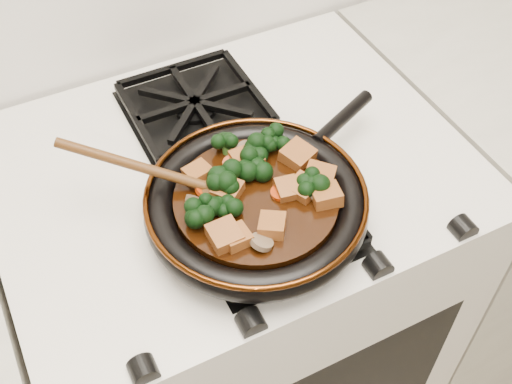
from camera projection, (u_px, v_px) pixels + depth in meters
name	position (u px, v px, depth m)	size (l,w,h in m)	color
stove	(236.00, 308.00, 1.38)	(0.76, 0.60, 0.90)	silver
burner_grate_front	(269.00, 218.00, 0.95)	(0.23, 0.23, 0.03)	black
burner_grate_back	(195.00, 106.00, 1.11)	(0.23, 0.23, 0.03)	black
skillet	(257.00, 203.00, 0.93)	(0.43, 0.33, 0.05)	black
braising_sauce	(256.00, 202.00, 0.92)	(0.24, 0.24, 0.02)	black
tofu_cube_0	(198.00, 173.00, 0.94)	(0.04, 0.03, 0.02)	brown
tofu_cube_1	(326.00, 196.00, 0.91)	(0.04, 0.04, 0.02)	brown
tofu_cube_2	(237.00, 237.00, 0.86)	(0.04, 0.04, 0.02)	brown
tofu_cube_3	(272.00, 225.00, 0.87)	(0.04, 0.04, 0.02)	brown
tofu_cube_4	(225.00, 236.00, 0.86)	(0.04, 0.04, 0.02)	brown
tofu_cube_5	(287.00, 190.00, 0.92)	(0.04, 0.03, 0.02)	brown
tofu_cube_6	(297.00, 155.00, 0.96)	(0.04, 0.04, 0.02)	brown
tofu_cube_7	(319.00, 178.00, 0.93)	(0.04, 0.04, 0.02)	brown
tofu_cube_8	(247.00, 160.00, 0.95)	(0.04, 0.04, 0.02)	brown
tofu_cube_9	(303.00, 188.00, 0.92)	(0.04, 0.04, 0.02)	brown
tofu_cube_10	(228.00, 191.00, 0.92)	(0.04, 0.04, 0.02)	brown
broccoli_floret_0	(252.00, 153.00, 0.96)	(0.06, 0.06, 0.06)	black
broccoli_floret_1	(200.00, 214.00, 0.88)	(0.06, 0.06, 0.05)	black
broccoli_floret_2	(310.00, 186.00, 0.92)	(0.06, 0.06, 0.05)	black
broccoli_floret_3	(225.00, 210.00, 0.89)	(0.06, 0.06, 0.05)	black
broccoli_floret_4	(226.00, 181.00, 0.92)	(0.06, 0.06, 0.06)	black
broccoli_floret_5	(226.00, 148.00, 0.97)	(0.05, 0.05, 0.05)	black
broccoli_floret_6	(273.00, 143.00, 0.97)	(0.05, 0.05, 0.06)	black
broccoli_floret_7	(262.00, 151.00, 0.97)	(0.05, 0.05, 0.05)	black
broccoli_floret_8	(221.00, 186.00, 0.91)	(0.06, 0.06, 0.06)	black
broccoli_floret_9	(254.00, 169.00, 0.94)	(0.06, 0.06, 0.05)	black
carrot_coin_0	(224.00, 233.00, 0.87)	(0.03, 0.03, 0.01)	#A22904
carrot_coin_1	(232.00, 164.00, 0.95)	(0.03, 0.03, 0.01)	#A22904
carrot_coin_2	(281.00, 192.00, 0.92)	(0.03, 0.03, 0.01)	#A22904
carrot_coin_3	(204.00, 190.00, 0.92)	(0.03, 0.03, 0.01)	#A22904
mushroom_slice_0	(316.00, 191.00, 0.92)	(0.04, 0.04, 0.01)	brown
mushroom_slice_1	(196.00, 200.00, 0.90)	(0.03, 0.03, 0.01)	brown
mushroom_slice_2	(246.00, 152.00, 0.97)	(0.03, 0.03, 0.01)	brown
mushroom_slice_3	(261.00, 242.00, 0.86)	(0.03, 0.03, 0.01)	brown
wooden_spoon	(172.00, 176.00, 0.91)	(0.14, 0.11, 0.24)	#4E2C10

